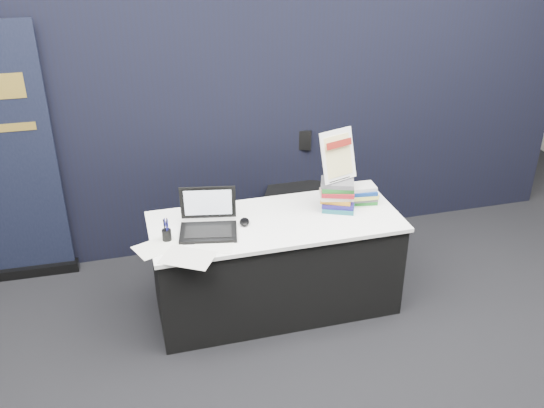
{
  "coord_description": "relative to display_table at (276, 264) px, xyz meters",
  "views": [
    {
      "loc": [
        -1.02,
        -3.1,
        2.86
      ],
      "look_at": [
        -0.03,
        0.55,
        0.88
      ],
      "focal_mm": 40.0,
      "sensor_mm": 36.0,
      "label": 1
    }
  ],
  "objects": [
    {
      "name": "info_sign",
      "position": [
        0.48,
        0.08,
        0.78
      ],
      "size": [
        0.3,
        0.19,
        0.38
      ],
      "rotation": [
        0.0,
        0.0,
        0.31
      ],
      "color": "black",
      "rests_on": "book_stack_tall"
    },
    {
      "name": "drape_partition",
      "position": [
        0.0,
        1.05,
        0.82
      ],
      "size": [
        6.0,
        0.08,
        2.4
      ],
      "primitive_type": "cube",
      "color": "black",
      "rests_on": "floor"
    },
    {
      "name": "pen_cup",
      "position": [
        -0.78,
        -0.08,
        0.41
      ],
      "size": [
        0.08,
        0.08,
        0.08
      ],
      "primitive_type": "cylinder",
      "rotation": [
        0.0,
        0.0,
        -0.27
      ],
      "color": "black",
      "rests_on": "display_table"
    },
    {
      "name": "book_stack_tall",
      "position": [
        0.48,
        0.05,
        0.49
      ],
      "size": [
        0.29,
        0.25,
        0.23
      ],
      "rotation": [
        0.0,
        0.0,
        -0.34
      ],
      "color": "#1B5E68",
      "rests_on": "display_table"
    },
    {
      "name": "stacking_chair",
      "position": [
        0.39,
        0.89,
        0.19
      ],
      "size": [
        0.6,
        0.62,
        1.01
      ],
      "rotation": [
        0.0,
        0.0,
        -0.41
      ],
      "color": "black",
      "rests_on": "floor"
    },
    {
      "name": "display_table",
      "position": [
        0.0,
        0.0,
        0.0
      ],
      "size": [
        1.8,
        0.75,
        0.75
      ],
      "color": "black",
      "rests_on": "floor"
    },
    {
      "name": "pullup_banner",
      "position": [
        -1.91,
        0.95,
        0.54
      ],
      "size": [
        0.88,
        0.13,
        2.07
      ],
      "rotation": [
        0.0,
        0.0,
        -0.03
      ],
      "color": "black",
      "rests_on": "floor"
    },
    {
      "name": "brochure_right",
      "position": [
        -0.5,
        -0.23,
        0.38
      ],
      "size": [
        0.31,
        0.26,
        0.0
      ],
      "primitive_type": "cube",
      "rotation": [
        0.0,
        0.0,
        -0.32
      ],
      "color": "white",
      "rests_on": "display_table"
    },
    {
      "name": "mouse",
      "position": [
        -0.23,
        0.0,
        0.39
      ],
      "size": [
        0.1,
        0.13,
        0.04
      ],
      "primitive_type": "ellipsoid",
      "rotation": [
        0.0,
        0.0,
        -0.24
      ],
      "color": "black",
      "rests_on": "display_table"
    },
    {
      "name": "brochure_mid",
      "position": [
        -0.68,
        -0.34,
        0.38
      ],
      "size": [
        0.4,
        0.37,
        0.0
      ],
      "primitive_type": "cube",
      "rotation": [
        0.0,
        0.0,
        -0.54
      ],
      "color": "beige",
      "rests_on": "display_table"
    },
    {
      "name": "book_stack_short",
      "position": [
        0.71,
        0.1,
        0.45
      ],
      "size": [
        0.22,
        0.18,
        0.14
      ],
      "rotation": [
        0.0,
        0.0,
        -0.15
      ],
      "color": "#1C6C24",
      "rests_on": "display_table"
    },
    {
      "name": "brochure_left",
      "position": [
        -0.86,
        -0.15,
        0.38
      ],
      "size": [
        0.35,
        0.3,
        0.0
      ],
      "primitive_type": "cube",
      "rotation": [
        0.0,
        0.0,
        0.38
      ],
      "color": "silver",
      "rests_on": "display_table"
    },
    {
      "name": "floor",
      "position": [
        0.0,
        -0.55,
        -0.38
      ],
      "size": [
        8.0,
        8.0,
        0.0
      ],
      "primitive_type": "plane",
      "color": "black",
      "rests_on": "ground"
    },
    {
      "name": "laptop",
      "position": [
        -0.5,
        -0.01,
        0.44
      ],
      "size": [
        0.44,
        0.38,
        0.29
      ],
      "rotation": [
        0.0,
        0.0,
        -0.2
      ],
      "color": "black",
      "rests_on": "display_table"
    }
  ]
}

